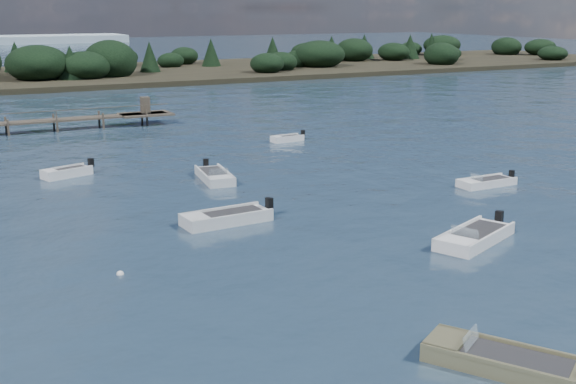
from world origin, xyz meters
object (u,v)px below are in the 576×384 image
tender_far_grey_b (287,140)px  dinghy_mid_grey (226,220)px  dinghy_near_olive (502,364)px  tender_far_white (67,174)px  dinghy_mid_white_a (474,239)px  dinghy_mid_white_b (486,184)px  dinghy_extra_a (215,178)px

tender_far_grey_b → dinghy_mid_grey: bearing=-125.2°
dinghy_near_olive → tender_far_white: size_ratio=1.37×
dinghy_near_olive → tender_far_white: (-6.95, 34.12, 0.01)m
tender_far_grey_b → dinghy_mid_white_a: (-4.58, -28.72, 0.02)m
dinghy_mid_white_b → dinghy_extra_a: size_ratio=0.82×
dinghy_extra_a → dinghy_mid_grey: bearing=-108.4°
dinghy_mid_white_b → dinghy_extra_a: 17.83m
dinghy_extra_a → dinghy_mid_white_a: dinghy_mid_white_a is taller
dinghy_mid_grey → dinghy_mid_white_b: size_ratio=1.23×
dinghy_near_olive → tender_far_grey_b: bearing=72.2°
dinghy_mid_white_b → tender_far_white: (-23.58, 15.24, 0.04)m
dinghy_mid_white_b → dinghy_extra_a: dinghy_extra_a is taller
tender_far_white → tender_far_grey_b: (19.51, 4.88, -0.03)m
dinghy_near_olive → dinghy_mid_white_a: bearing=52.2°
tender_far_grey_b → tender_far_white: bearing=-166.0°
dinghy_extra_a → dinghy_mid_white_a: 19.30m
tender_far_white → tender_far_grey_b: tender_far_white is taller
tender_far_white → dinghy_extra_a: bearing=-33.3°
dinghy_near_olive → tender_far_white: bearing=101.5°
dinghy_mid_white_b → tender_far_white: bearing=147.1°
dinghy_near_olive → dinghy_mid_white_b: bearing=48.6°
dinghy_mid_white_b → tender_far_white: 28.08m
dinghy_near_olive → dinghy_mid_grey: bearing=94.7°
dinghy_mid_grey → tender_far_white: dinghy_mid_grey is taller
dinghy_near_olive → dinghy_extra_a: dinghy_near_olive is taller
tender_far_white → tender_far_grey_b: bearing=14.0°
tender_far_white → tender_far_grey_b: 20.11m
tender_far_white → tender_far_grey_b: size_ratio=1.18×
dinghy_mid_grey → dinghy_mid_white_a: (9.54, -8.67, -0.01)m
dinghy_near_olive → dinghy_mid_white_a: size_ratio=0.93×
dinghy_mid_grey → dinghy_extra_a: dinghy_mid_grey is taller
tender_far_grey_b → dinghy_mid_white_a: bearing=-99.1°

